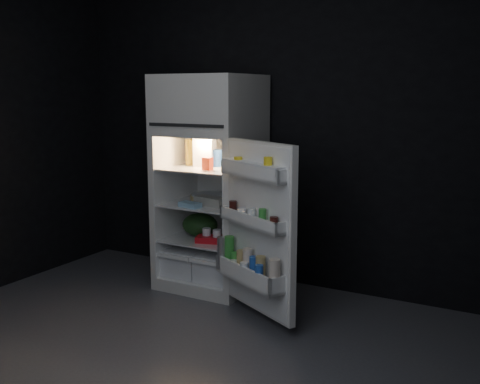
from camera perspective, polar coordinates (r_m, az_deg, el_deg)
The scene contains 17 objects.
floor at distance 3.70m, azimuth -7.72°, elevation -16.36°, with size 4.00×3.40×0.00m, color #4C4C51.
wall_back at distance 4.79m, azimuth 4.15°, elevation 6.61°, with size 4.00×0.00×2.70m, color black.
refrigerator at distance 4.71m, azimuth -2.91°, elevation 1.74°, with size 0.76×0.71×1.78m.
fridge_door at distance 3.95m, azimuth 1.65°, elevation -4.03°, with size 0.72×0.51×1.22m.
milk_jug at distance 4.72m, azimuth -3.60°, elevation 4.08°, with size 0.16×0.16×0.24m, color white.
mayo_jar at distance 4.71m, azimuth -2.20°, elevation 3.47°, with size 0.11×0.11×0.14m, color #1E4BA7.
jam_jar at distance 4.52m, azimuth -0.85°, elevation 3.12°, with size 0.09×0.09×0.13m, color black.
amber_bottle at distance 4.81m, azimuth -5.04°, elevation 4.05°, with size 0.09×0.09×0.22m, color #B38A1C.
small_carton at distance 4.50m, azimuth -3.32°, elevation 2.89°, with size 0.07×0.06×0.10m, color red.
egg_carton at distance 4.59m, azimuth -3.01°, elevation -0.95°, with size 0.29×0.11×0.07m, color gray.
pie at distance 4.85m, azimuth -3.15°, elevation -0.53°, with size 0.33×0.33×0.04m, color #A28D55.
flat_package at distance 4.54m, azimuth -5.10°, elevation -1.30°, with size 0.18×0.09×0.04m, color #80ADC6.
wrapped_pkg at distance 4.78m, azimuth -0.61°, elevation -0.61°, with size 0.11×0.09×0.05m, color beige.
produce_bag at distance 4.81m, azimuth -4.08°, elevation -3.34°, with size 0.31×0.27×0.20m, color #193815.
yogurt_tray at distance 4.63m, azimuth -2.77°, elevation -4.81°, with size 0.27×0.15×0.05m, color red.
small_can_red at distance 4.79m, azimuth -0.50°, elevation -4.02°, with size 0.06×0.06×0.09m, color red.
small_can_silver at distance 4.76m, azimuth -0.67°, elevation -4.11°, with size 0.07×0.07×0.09m, color silver.
Camera 1 is at (2.00, -2.64, 1.65)m, focal length 42.00 mm.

